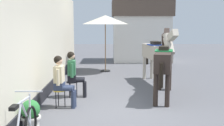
{
  "coord_description": "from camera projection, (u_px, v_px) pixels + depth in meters",
  "views": [
    {
      "loc": [
        -0.51,
        -7.23,
        2.24
      ],
      "look_at": [
        -0.4,
        1.2,
        1.05
      ],
      "focal_mm": 45.8,
      "sensor_mm": 36.0,
      "label": 1
    }
  ],
  "objects": [
    {
      "name": "ground_plane",
      "position": [
        122.0,
        84.0,
        10.45
      ],
      "size": [
        40.0,
        40.0,
        0.0
      ],
      "primitive_type": "plane",
      "color": "#56565B"
    },
    {
      "name": "pub_facade_wall",
      "position": [
        42.0,
        46.0,
        8.72
      ],
      "size": [
        0.34,
        14.0,
        3.4
      ],
      "color": "beige",
      "rests_on": "ground_plane"
    },
    {
      "name": "distant_cottage",
      "position": [
        141.0,
        30.0,
        16.73
      ],
      "size": [
        3.4,
        2.6,
        3.5
      ],
      "color": "silver",
      "rests_on": "ground_plane"
    },
    {
      "name": "seated_visitor_near",
      "position": [
        62.0,
        79.0,
        7.53
      ],
      "size": [
        0.61,
        0.49,
        1.39
      ],
      "color": "gold",
      "rests_on": "ground_plane"
    },
    {
      "name": "seated_visitor_far",
      "position": [
        74.0,
        72.0,
        8.6
      ],
      "size": [
        0.61,
        0.49,
        1.39
      ],
      "color": "black",
      "rests_on": "ground_plane"
    },
    {
      "name": "saddled_horse_near",
      "position": [
        164.0,
        59.0,
        8.61
      ],
      "size": [
        0.99,
        2.94,
        2.06
      ],
      "color": "#2D231E",
      "rests_on": "ground_plane"
    },
    {
      "name": "saddled_horse_far",
      "position": [
        157.0,
        53.0,
        10.33
      ],
      "size": [
        0.79,
        2.98,
        2.06
      ],
      "color": "#B2A899",
      "rests_on": "ground_plane"
    },
    {
      "name": "flower_planter_near",
      "position": [
        31.0,
        114.0,
        6.01
      ],
      "size": [
        0.43,
        0.43,
        0.64
      ],
      "color": "beige",
      "rests_on": "ground_plane"
    },
    {
      "name": "cafe_parasol",
      "position": [
        105.0,
        20.0,
        12.93
      ],
      "size": [
        2.1,
        2.1,
        2.58
      ],
      "color": "black",
      "rests_on": "ground_plane"
    }
  ]
}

